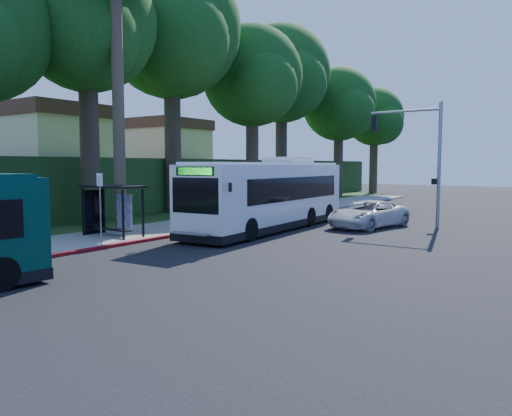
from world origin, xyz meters
The scene contains 16 objects.
ground centered at (0.00, 0.00, 0.00)m, with size 140.00×140.00×0.00m, color black.
sidewalk centered at (-7.30, 0.00, 0.06)m, with size 4.50×70.00×0.12m, color gray.
red_curb centered at (-5.00, -4.00, 0.07)m, with size 0.25×30.00×0.13m, color maroon.
grass_verge centered at (-13.00, 5.00, 0.03)m, with size 8.00×70.00×0.06m, color #234719.
bus_shelter centered at (-7.26, -2.86, 1.81)m, with size 3.20×1.51×2.55m.
stop_sign_pole centered at (-5.40, -5.00, 2.08)m, with size 0.35×0.06×3.17m.
traffic_signal_pole centered at (3.78, 10.00, 4.42)m, with size 4.10×0.30×7.00m.
hillside_backdrop centered at (-26.30, 15.10, 2.44)m, with size 24.00×60.00×8.80m.
tree_0 centered at (-12.40, -0.02, 11.20)m, with size 8.40×8.00×15.70m.
tree_1 centered at (-13.37, 7.98, 12.73)m, with size 10.50×10.00×18.26m.
tree_2 centered at (-11.89, 15.98, 10.48)m, with size 8.82×8.40×15.12m.
tree_3 centered at (-13.88, 23.98, 11.98)m, with size 10.08×9.60×17.28m.
tree_4 centered at (-11.40, 31.98, 9.73)m, with size 8.40×8.00×14.14m.
tree_5 centered at (-10.41, 39.99, 8.96)m, with size 7.35×7.00×12.86m.
white_bus centered at (-2.61, 4.19, 1.94)m, with size 3.63×13.46×3.97m.
pickup centered at (1.53, 7.91, 0.76)m, with size 2.52×5.46×1.52m, color silver.
Camera 1 is at (11.99, -18.79, 3.53)m, focal length 35.00 mm.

